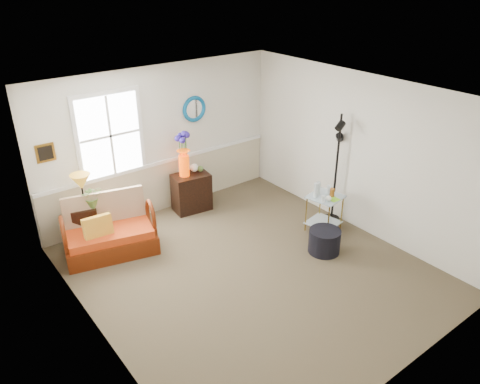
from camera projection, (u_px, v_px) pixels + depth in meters
floor at (250, 270)px, 6.90m from camera, size 4.50×5.00×0.01m
ceiling at (252, 97)px, 5.74m from camera, size 4.50×5.00×0.01m
walls at (251, 192)px, 6.32m from camera, size 4.51×5.01×2.60m
wainscot at (165, 186)px, 8.46m from camera, size 4.46×0.02×0.90m
chair_rail at (163, 162)px, 8.24m from camera, size 4.46×0.04×0.06m
window at (110, 136)px, 7.45m from camera, size 1.14×0.06×1.44m
picture at (45, 153)px, 6.92m from camera, size 0.28×0.03×0.28m
mirror at (194, 109)px, 8.26m from camera, size 0.47×0.07×0.47m
loveseat at (109, 227)px, 7.15m from camera, size 1.51×1.08×0.89m
throw_pillow at (98, 230)px, 6.96m from camera, size 0.44×0.14×0.43m
lamp_stand at (87, 225)px, 7.42m from camera, size 0.49×0.49×0.67m
table_lamp at (82, 191)px, 7.13m from camera, size 0.43×0.43×0.56m
potted_plant at (92, 199)px, 7.22m from camera, size 0.38×0.41×0.28m
cabinet at (191, 192)px, 8.45m from camera, size 0.70×0.50×0.69m
flower_vase at (183, 155)px, 8.09m from camera, size 0.27×0.27×0.80m
side_table at (324, 213)px, 7.80m from camera, size 0.59×0.59×0.64m
tabletop_items at (326, 190)px, 7.57m from camera, size 0.41×0.41×0.24m
floor_lamp at (336, 169)px, 7.84m from camera, size 0.31×0.31×1.92m
ottoman at (324, 241)px, 7.27m from camera, size 0.51×0.51×0.38m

